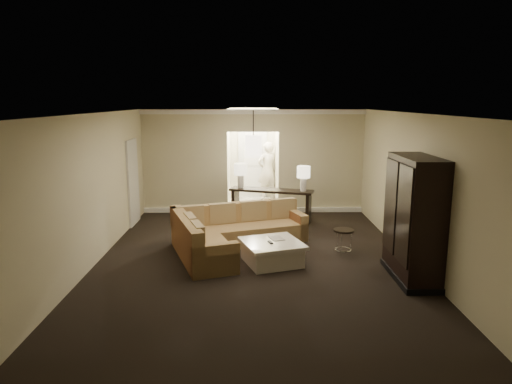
{
  "coord_description": "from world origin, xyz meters",
  "views": [
    {
      "loc": [
        -0.08,
        -8.3,
        3.03
      ],
      "look_at": [
        0.04,
        1.2,
        1.12
      ],
      "focal_mm": 32.0,
      "sensor_mm": 36.0,
      "label": 1
    }
  ],
  "objects_px": {
    "sectional_sofa": "(229,233)",
    "drink_table": "(344,236)",
    "console_table": "(271,202)",
    "coffee_table": "(272,252)",
    "armoire": "(413,221)",
    "person": "(267,168)"
  },
  "relations": [
    {
      "from": "armoire",
      "to": "person",
      "type": "xyz_separation_m",
      "value": [
        -2.24,
        6.46,
        -0.02
      ]
    },
    {
      "from": "coffee_table",
      "to": "drink_table",
      "type": "distance_m",
      "value": 1.54
    },
    {
      "from": "armoire",
      "to": "person",
      "type": "bearing_deg",
      "value": 109.12
    },
    {
      "from": "coffee_table",
      "to": "console_table",
      "type": "distance_m",
      "value": 3.13
    },
    {
      "from": "armoire",
      "to": "drink_table",
      "type": "height_order",
      "value": "armoire"
    },
    {
      "from": "drink_table",
      "to": "coffee_table",
      "type": "bearing_deg",
      "value": -161.16
    },
    {
      "from": "armoire",
      "to": "sectional_sofa",
      "type": "bearing_deg",
      "value": 153.14
    },
    {
      "from": "sectional_sofa",
      "to": "coffee_table",
      "type": "relative_size",
      "value": 2.25
    },
    {
      "from": "coffee_table",
      "to": "armoire",
      "type": "height_order",
      "value": "armoire"
    },
    {
      "from": "armoire",
      "to": "person",
      "type": "height_order",
      "value": "armoire"
    },
    {
      "from": "drink_table",
      "to": "person",
      "type": "relative_size",
      "value": 0.26
    },
    {
      "from": "sectional_sofa",
      "to": "console_table",
      "type": "xyz_separation_m",
      "value": [
        0.97,
        2.27,
        0.15
      ]
    },
    {
      "from": "sectional_sofa",
      "to": "armoire",
      "type": "xyz_separation_m",
      "value": [
        3.2,
        -1.62,
        0.68
      ]
    },
    {
      "from": "sectional_sofa",
      "to": "person",
      "type": "relative_size",
      "value": 1.5
    },
    {
      "from": "console_table",
      "to": "person",
      "type": "relative_size",
      "value": 1.09
    },
    {
      "from": "console_table",
      "to": "armoire",
      "type": "relative_size",
      "value": 1.02
    },
    {
      "from": "sectional_sofa",
      "to": "person",
      "type": "bearing_deg",
      "value": 59.84
    },
    {
      "from": "coffee_table",
      "to": "drink_table",
      "type": "bearing_deg",
      "value": 18.84
    },
    {
      "from": "drink_table",
      "to": "armoire",
      "type": "bearing_deg",
      "value": -54.52
    },
    {
      "from": "sectional_sofa",
      "to": "drink_table",
      "type": "relative_size",
      "value": 5.85
    },
    {
      "from": "sectional_sofa",
      "to": "console_table",
      "type": "height_order",
      "value": "sectional_sofa"
    },
    {
      "from": "console_table",
      "to": "sectional_sofa",
      "type": "bearing_deg",
      "value": -96.03
    }
  ]
}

